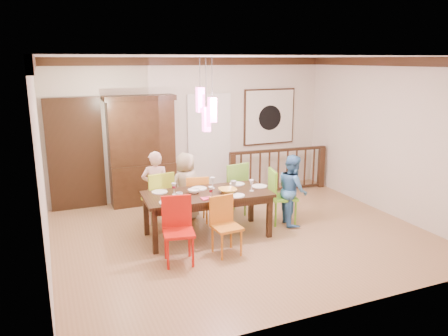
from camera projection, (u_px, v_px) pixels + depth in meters
name	position (u px, v px, depth m)	size (l,w,h in m)	color
floor	(242.00, 234.00, 7.34)	(6.00, 6.00, 0.00)	#9F764D
ceiling	(244.00, 57.00, 6.63)	(6.00, 6.00, 0.00)	white
wall_back	(193.00, 128.00, 9.22)	(6.00, 6.00, 0.00)	beige
wall_left	(41.00, 167.00, 5.87)	(5.00, 5.00, 0.00)	beige
wall_right	(389.00, 137.00, 8.10)	(5.00, 5.00, 0.00)	beige
crown_molding	(244.00, 62.00, 6.65)	(6.00, 5.00, 0.16)	black
panel_door	(76.00, 156.00, 8.38)	(1.04, 0.07, 2.24)	black
white_doorway	(209.00, 145.00, 9.42)	(0.97, 0.05, 2.22)	silver
painting	(269.00, 117.00, 9.82)	(1.25, 0.06, 1.25)	black
pendant_cluster	(206.00, 109.00, 6.77)	(0.27, 0.21, 1.14)	#FF4CAF
dining_table	(207.00, 198.00, 7.12)	(2.10, 1.04, 0.75)	black
chair_far_left	(158.00, 195.00, 7.54)	(0.51, 0.51, 1.01)	#B0CD2C
chair_far_mid	(196.00, 195.00, 7.79)	(0.46, 0.46, 0.88)	orange
chair_far_right	(231.00, 185.00, 8.14)	(0.54, 0.54, 1.02)	#68A234
chair_near_left	(178.00, 227.00, 6.18)	(0.50, 0.50, 0.96)	red
chair_near_mid	(227.00, 223.00, 6.49)	(0.43, 0.43, 0.87)	#C8731F
chair_end_right	(283.00, 193.00, 7.73)	(0.53, 0.53, 0.98)	#68B726
china_hutch	(142.00, 150.00, 8.70)	(1.38, 0.46, 2.18)	black
balustrade	(278.00, 169.00, 9.62)	(2.29, 0.24, 0.96)	black
person_far_left	(156.00, 188.00, 7.64)	(0.49, 0.32, 1.33)	beige
person_far_mid	(186.00, 186.00, 7.91)	(0.61, 0.40, 1.24)	#BBAC8D
person_end_right	(292.00, 190.00, 7.68)	(0.61, 0.48, 1.26)	#427DB9
serving_bowl	(228.00, 191.00, 7.09)	(0.29, 0.29, 0.07)	gold
small_bowl	(194.00, 191.00, 7.07)	(0.20, 0.20, 0.06)	white
cup_left	(179.00, 195.00, 6.82)	(0.11, 0.11, 0.09)	silver
cup_right	(234.00, 184.00, 7.45)	(0.10, 0.10, 0.10)	silver
plate_far_left	(160.00, 192.00, 7.12)	(0.26, 0.26, 0.01)	white
plate_far_mid	(199.00, 188.00, 7.31)	(0.26, 0.26, 0.01)	white
plate_far_right	(237.00, 184.00, 7.57)	(0.26, 0.26, 0.01)	white
plate_near_left	(168.00, 202.00, 6.60)	(0.26, 0.26, 0.01)	white
plate_near_mid	(237.00, 196.00, 6.93)	(0.26, 0.26, 0.01)	white
plate_end_right	(259.00, 186.00, 7.44)	(0.26, 0.26, 0.01)	white
wine_glass_a	(174.00, 189.00, 6.98)	(0.08, 0.08, 0.19)	#590C19
wine_glass_b	(213.00, 183.00, 7.32)	(0.08, 0.08, 0.19)	silver
wine_glass_c	(211.00, 193.00, 6.79)	(0.08, 0.08, 0.19)	#590C19
wine_glass_d	(252.00, 185.00, 7.17)	(0.08, 0.08, 0.19)	silver
napkin	(207.00, 198.00, 6.78)	(0.18, 0.14, 0.01)	#D83359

